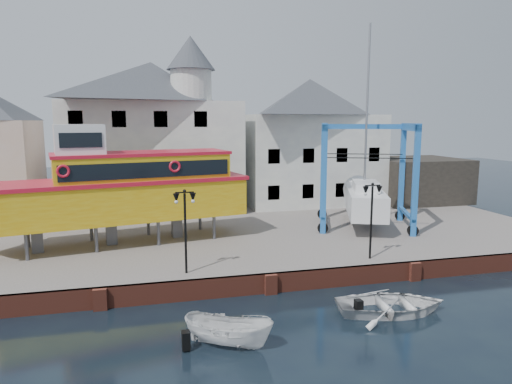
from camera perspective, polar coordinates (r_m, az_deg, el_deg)
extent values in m
plane|color=black|center=(23.15, 1.81, -12.57)|extent=(140.00, 140.00, 0.00)
cube|color=#605751|center=(33.24, -3.35, -5.00)|extent=(44.00, 22.00, 1.00)
cube|color=maroon|center=(23.08, 1.73, -11.31)|extent=(44.00, 0.25, 1.00)
cube|color=maroon|center=(22.26, -18.91, -12.58)|extent=(0.60, 0.36, 1.00)
cube|color=maroon|center=(22.93, 1.85, -11.45)|extent=(0.60, 0.36, 1.00)
cube|color=maroon|center=(26.14, 19.22, -9.36)|extent=(0.60, 0.36, 1.00)
cube|color=#BDBDBD|center=(39.35, -12.64, 4.35)|extent=(14.00, 8.00, 9.00)
pyramid|color=#32363D|center=(39.37, -12.95, 13.23)|extent=(14.00, 8.00, 3.20)
cube|color=black|center=(36.05, -21.10, -1.08)|extent=(1.00, 0.08, 1.20)
cube|color=black|center=(35.79, -16.33, -0.91)|extent=(1.00, 0.08, 1.20)
cube|color=black|center=(35.78, -11.53, -0.73)|extent=(1.00, 0.08, 1.20)
cube|color=black|center=(36.02, -6.76, -0.55)|extent=(1.00, 0.08, 1.20)
cube|color=black|center=(35.69, -21.37, 3.67)|extent=(1.00, 0.08, 1.20)
cube|color=black|center=(35.43, -16.54, 3.88)|extent=(1.00, 0.08, 1.20)
cube|color=black|center=(35.41, -11.68, 4.06)|extent=(1.00, 0.08, 1.20)
cube|color=black|center=(35.66, -6.85, 4.21)|extent=(1.00, 0.08, 1.20)
cube|color=black|center=(35.58, -21.64, 8.48)|extent=(1.00, 0.08, 1.20)
cube|color=black|center=(35.31, -16.76, 8.73)|extent=(1.00, 0.08, 1.20)
cube|color=black|center=(35.30, -11.83, 8.91)|extent=(1.00, 0.08, 1.20)
cube|color=black|center=(35.54, -6.94, 9.03)|extent=(1.00, 0.08, 1.20)
cylinder|color=#BDBDBD|center=(37.14, -8.10, 13.02)|extent=(3.20, 3.20, 2.40)
cone|color=#32363D|center=(37.40, -8.19, 16.84)|extent=(3.80, 3.80, 2.60)
cube|color=#BDBDBD|center=(42.56, 6.60, 4.15)|extent=(12.00, 8.00, 8.00)
pyramid|color=#32363D|center=(42.48, 6.74, 11.70)|extent=(12.00, 8.00, 3.20)
cube|color=black|center=(37.70, 2.23, -0.07)|extent=(1.00, 0.08, 1.20)
cube|color=black|center=(38.64, 6.50, 0.09)|extent=(1.00, 0.08, 1.20)
cube|color=black|center=(39.77, 10.56, 0.25)|extent=(1.00, 0.08, 1.20)
cube|color=black|center=(41.10, 14.37, 0.40)|extent=(1.00, 0.08, 1.20)
cube|color=black|center=(37.35, 2.25, 4.48)|extent=(1.00, 0.08, 1.20)
cube|color=black|center=(38.30, 6.58, 4.53)|extent=(1.00, 0.08, 1.20)
cube|color=black|center=(39.44, 10.68, 4.56)|extent=(1.00, 0.08, 1.20)
cube|color=black|center=(40.78, 14.53, 4.57)|extent=(1.00, 0.08, 1.20)
cube|color=black|center=(45.52, 19.34, 1.48)|extent=(8.00, 7.00, 4.00)
cylinder|color=black|center=(22.68, -8.81, -5.17)|extent=(0.12, 0.12, 4.00)
cube|color=black|center=(22.27, -8.93, -0.04)|extent=(0.90, 0.06, 0.06)
sphere|color=black|center=(22.26, -8.94, 0.13)|extent=(0.16, 0.16, 0.16)
cone|color=black|center=(22.29, -9.94, -0.77)|extent=(0.32, 0.32, 0.45)
sphere|color=silver|center=(22.32, -9.93, -1.22)|extent=(0.18, 0.18, 0.18)
cone|color=black|center=(22.35, -7.89, -0.69)|extent=(0.32, 0.32, 0.45)
sphere|color=silver|center=(22.39, -7.89, -1.14)|extent=(0.18, 0.18, 0.18)
cylinder|color=black|center=(25.53, 14.20, -3.75)|extent=(0.12, 0.12, 4.00)
cube|color=black|center=(25.17, 14.37, 0.81)|extent=(0.90, 0.06, 0.06)
sphere|color=black|center=(25.16, 14.38, 0.96)|extent=(0.16, 0.16, 0.16)
cone|color=black|center=(25.02, 13.54, 0.17)|extent=(0.32, 0.32, 0.45)
sphere|color=silver|center=(25.05, 13.53, -0.24)|extent=(0.18, 0.18, 0.18)
cone|color=black|center=(25.40, 15.15, 0.23)|extent=(0.32, 0.32, 0.45)
sphere|color=silver|center=(25.43, 15.13, -0.17)|extent=(0.18, 0.18, 0.18)
cylinder|color=#59595E|center=(27.65, -26.75, -6.11)|extent=(0.24, 0.24, 1.53)
cylinder|color=#59595E|center=(30.42, -26.62, -4.80)|extent=(0.24, 0.24, 1.53)
cylinder|color=#59595E|center=(27.74, -19.33, -5.61)|extent=(0.24, 0.24, 1.53)
cylinder|color=#59595E|center=(30.51, -19.90, -4.34)|extent=(0.24, 0.24, 1.53)
cylinder|color=#59595E|center=(28.29, -12.10, -5.02)|extent=(0.24, 0.24, 1.53)
cylinder|color=#59595E|center=(31.01, -13.31, -3.84)|extent=(0.24, 0.24, 1.53)
cylinder|color=#59595E|center=(29.26, -5.26, -4.39)|extent=(0.24, 0.24, 1.53)
cylinder|color=#59595E|center=(31.90, -7.01, -3.31)|extent=(0.24, 0.24, 1.53)
cube|color=#59595E|center=(29.02, -25.67, -5.36)|extent=(0.70, 0.62, 1.53)
cube|color=#59595E|center=(29.23, -17.63, -4.79)|extent=(0.70, 0.62, 1.53)
cube|color=#59595E|center=(29.99, -9.87, -4.16)|extent=(0.70, 0.62, 1.53)
cube|color=#CF9208|center=(29.00, -15.81, -1.01)|extent=(14.77, 6.60, 2.25)
cube|color=red|center=(28.82, -15.91, 1.39)|extent=(15.10, 6.82, 0.22)
cube|color=#CF9208|center=(28.92, -13.98, 2.92)|extent=(10.69, 5.40, 1.63)
cube|color=black|center=(27.19, -13.25, 2.69)|extent=(9.62, 1.97, 0.92)
cube|color=black|center=(30.64, -14.63, 3.31)|extent=(9.62, 1.97, 0.92)
cube|color=red|center=(28.84, -14.05, 4.71)|extent=(10.91, 5.54, 0.18)
cube|color=silver|center=(28.32, -21.25, 6.00)|extent=(3.12, 3.12, 1.86)
cube|color=black|center=(26.97, -21.05, 6.07)|extent=(2.20, 0.49, 0.82)
torus|color=red|center=(26.57, -22.97, 2.41)|extent=(0.73, 0.28, 0.71)
torus|color=red|center=(27.48, -10.11, 3.17)|extent=(0.73, 0.28, 0.71)
cube|color=#195BA5|center=(30.42, 8.49, 1.51)|extent=(0.47, 0.47, 7.23)
cylinder|color=black|center=(31.00, 8.35, -4.46)|extent=(0.77, 0.50, 0.72)
cube|color=#195BA5|center=(35.19, 8.37, 2.51)|extent=(0.47, 0.47, 7.23)
cylinder|color=black|center=(35.69, 8.25, -2.69)|extent=(0.77, 0.50, 0.72)
cube|color=#195BA5|center=(31.07, 19.31, 1.26)|extent=(0.47, 0.47, 7.23)
cylinder|color=black|center=(31.64, 19.01, -4.59)|extent=(0.77, 0.50, 0.72)
cube|color=#195BA5|center=(35.75, 17.77, 2.28)|extent=(0.47, 0.47, 7.23)
cylinder|color=black|center=(36.25, 17.53, -2.84)|extent=(0.77, 0.50, 0.72)
cube|color=#195BA5|center=(32.58, 8.56, 8.06)|extent=(2.23, 4.94, 0.51)
cube|color=#195BA5|center=(33.20, 8.32, -2.38)|extent=(2.12, 4.90, 0.22)
cube|color=#195BA5|center=(33.19, 18.78, 7.70)|extent=(2.23, 4.94, 0.51)
cube|color=#195BA5|center=(33.80, 18.27, -2.54)|extent=(2.12, 4.90, 0.22)
cube|color=#195BA5|center=(35.14, 13.31, 7.97)|extent=(5.90, 2.60, 0.36)
cube|color=silver|center=(33.23, 13.39, -1.07)|extent=(5.04, 8.08, 1.65)
cone|color=silver|center=(37.74, 12.70, 0.12)|extent=(2.82, 2.41, 2.38)
cube|color=#59595E|center=(33.45, 13.32, -3.08)|extent=(0.91, 1.82, 0.72)
cube|color=silver|center=(32.55, 13.56, 0.74)|extent=(2.67, 3.49, 0.62)
cylinder|color=#99999E|center=(33.28, 13.71, 10.19)|extent=(0.21, 0.21, 11.36)
cube|color=black|center=(31.00, 13.95, 4.14)|extent=(5.25, 2.16, 0.05)
cube|color=black|center=(34.69, 13.28, 4.65)|extent=(5.25, 2.16, 0.05)
imported|color=silver|center=(18.35, -3.47, -18.60)|extent=(3.75, 2.98, 1.38)
imported|color=silver|center=(21.89, 16.52, -14.25)|extent=(5.34, 4.19, 1.00)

